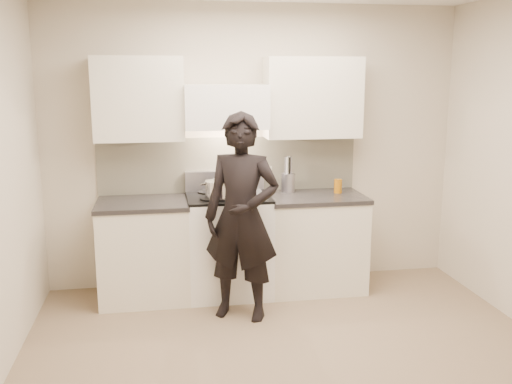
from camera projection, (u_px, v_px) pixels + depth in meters
ground_plane at (294, 362)px, 4.12m from camera, size 4.00×4.00×0.00m
room_shell at (278, 136)px, 4.15m from camera, size 4.04×3.54×2.70m
stove at (229, 244)px, 5.35m from camera, size 0.76×0.65×0.96m
counter_right at (314, 241)px, 5.49m from camera, size 0.92×0.67×0.92m
counter_left at (144, 250)px, 5.23m from camera, size 0.82×0.67×0.92m
wok at (242, 181)px, 5.39m from camera, size 0.32×0.39×0.26m
stock_pot at (218, 189)px, 5.08m from camera, size 0.32×0.28×0.15m
utensil_crock at (288, 181)px, 5.51m from camera, size 0.13×0.13×0.35m
spice_jar at (292, 188)px, 5.51m from camera, size 0.04×0.04×0.08m
oil_glass at (338, 186)px, 5.48m from camera, size 0.08×0.08×0.13m
person at (242, 217)px, 4.74m from camera, size 0.75×0.64×1.75m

